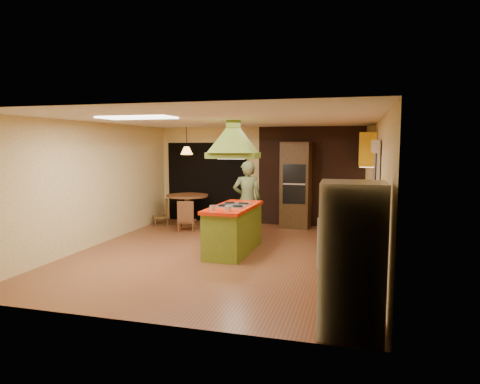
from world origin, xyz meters
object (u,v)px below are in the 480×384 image
(dining_table, at_px, (187,204))
(refrigerator, at_px, (352,259))
(man, at_px, (247,200))
(kitchen_island, at_px, (234,229))
(canister_large, at_px, (358,194))
(wall_oven, at_px, (296,185))

(dining_table, bearing_deg, refrigerator, -52.61)
(man, xyz_separation_m, dining_table, (-1.84, 1.06, -0.30))
(kitchen_island, distance_m, canister_large, 2.69)
(man, bearing_deg, wall_oven, -134.53)
(refrigerator, bearing_deg, man, 115.79)
(kitchen_island, distance_m, wall_oven, 2.94)
(wall_oven, bearing_deg, kitchen_island, -103.35)
(refrigerator, bearing_deg, wall_oven, 101.72)
(kitchen_island, distance_m, dining_table, 2.99)
(refrigerator, relative_size, wall_oven, 0.78)
(kitchen_island, xyz_separation_m, man, (-0.05, 1.24, 0.39))
(wall_oven, bearing_deg, dining_table, -167.58)
(dining_table, bearing_deg, man, -29.99)
(man, relative_size, dining_table, 1.61)
(man, relative_size, canister_large, 7.52)
(wall_oven, height_order, dining_table, wall_oven)
(man, relative_size, wall_oven, 0.80)
(kitchen_island, relative_size, refrigerator, 1.09)
(wall_oven, height_order, canister_large, wall_oven)
(man, relative_size, refrigerator, 1.02)
(refrigerator, bearing_deg, dining_table, 125.48)
(man, distance_m, canister_large, 2.33)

